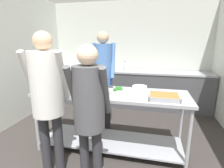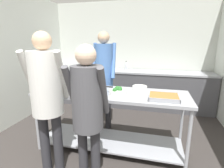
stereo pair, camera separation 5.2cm
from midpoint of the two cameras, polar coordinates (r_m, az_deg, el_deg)
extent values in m
cube|color=silver|center=(4.76, 6.36, 9.86)|extent=(4.21, 0.06, 2.65)
cube|color=silver|center=(3.90, -30.63, 7.18)|extent=(0.06, 4.00, 2.65)
cube|color=#4C4C51|center=(4.54, 5.41, -1.59)|extent=(4.05, 0.62, 0.89)
cube|color=#9EA0A8|center=(4.44, 5.55, 4.18)|extent=(4.05, 0.65, 0.04)
cube|color=black|center=(4.52, 0.58, 4.51)|extent=(0.55, 0.38, 0.02)
cube|color=#9EA0A8|center=(2.58, 0.03, -3.11)|extent=(2.24, 0.73, 0.04)
cube|color=#9EA0A8|center=(2.90, 0.03, -17.93)|extent=(2.16, 0.65, 0.02)
cylinder|color=#9EA0A8|center=(2.93, -22.83, -11.70)|extent=(0.04, 0.04, 0.88)
cylinder|color=#9EA0A8|center=(2.45, 24.27, -17.09)|extent=(0.04, 0.04, 0.88)
cylinder|color=#9EA0A8|center=(3.40, -16.53, -7.58)|extent=(0.04, 0.04, 0.88)
cylinder|color=#9EA0A8|center=(3.00, 22.29, -11.05)|extent=(0.04, 0.04, 0.88)
cube|color=#9EA0A8|center=(2.87, -13.30, -1.18)|extent=(0.49, 0.28, 0.01)
cube|color=#387A38|center=(2.87, -13.33, -0.69)|extent=(0.46, 0.25, 0.04)
cube|color=#9EA0A8|center=(2.75, -14.58, -1.43)|extent=(0.49, 0.01, 0.05)
cube|color=#9EA0A8|center=(2.98, -12.16, -0.14)|extent=(0.49, 0.01, 0.05)
cube|color=#9EA0A8|center=(2.98, -17.37, -0.47)|extent=(0.01, 0.28, 0.05)
cube|color=#9EA0A8|center=(2.77, -8.96, -1.08)|extent=(0.01, 0.28, 0.05)
cylinder|color=#9EA0A8|center=(2.61, -4.81, -1.42)|extent=(0.25, 0.25, 0.09)
cylinder|color=beige|center=(2.60, -4.83, -0.55)|extent=(0.22, 0.22, 0.01)
cylinder|color=black|center=(2.54, -0.63, -0.91)|extent=(0.14, 0.02, 0.02)
cylinder|color=silver|center=(2.44, 2.51, -2.76)|extent=(0.25, 0.25, 0.07)
sphere|color=#2D702D|center=(2.43, 3.18, -1.67)|extent=(0.08, 0.08, 0.08)
sphere|color=#2D702D|center=(2.45, 2.36, -1.54)|extent=(0.08, 0.08, 0.08)
sphere|color=#2D702D|center=(2.38, 1.46, -1.98)|extent=(0.06, 0.06, 0.06)
cylinder|color=white|center=(2.69, 9.54, -1.99)|extent=(0.23, 0.23, 0.01)
cylinder|color=white|center=(2.69, 9.55, -1.74)|extent=(0.23, 0.23, 0.01)
cylinder|color=white|center=(2.69, 9.56, -1.50)|extent=(0.23, 0.23, 0.01)
cylinder|color=white|center=(2.68, 9.57, -1.25)|extent=(0.22, 0.22, 0.01)
cylinder|color=white|center=(2.68, 9.58, -1.00)|extent=(0.22, 0.22, 0.01)
cylinder|color=white|center=(2.68, 9.59, -0.75)|extent=(0.22, 0.22, 0.01)
cube|color=#9EA0A8|center=(2.38, 17.09, -4.56)|extent=(0.38, 0.33, 0.01)
cube|color=#9E6B33|center=(2.37, 17.13, -3.98)|extent=(0.36, 0.30, 0.04)
cube|color=#9EA0A8|center=(2.22, 17.30, -5.29)|extent=(0.38, 0.01, 0.05)
cube|color=#9EA0A8|center=(2.52, 16.97, -2.99)|extent=(0.38, 0.01, 0.05)
cube|color=#9EA0A8|center=(2.37, 12.64, -3.81)|extent=(0.01, 0.33, 0.05)
cube|color=#9EA0A8|center=(2.39, 21.56, -4.29)|extent=(0.01, 0.33, 0.05)
cylinder|color=#2D2D33|center=(2.17, -8.64, -22.47)|extent=(0.10, 0.10, 0.73)
cylinder|color=#2D2D33|center=(2.14, -4.59, -23.06)|extent=(0.10, 0.10, 0.73)
cylinder|color=#4C4C51|center=(1.86, -12.43, -1.93)|extent=(0.09, 0.31, 0.55)
cylinder|color=#4C4C51|center=(1.76, -1.93, -2.53)|extent=(0.09, 0.31, 0.55)
cylinder|color=#4C4C51|center=(1.82, -7.25, -4.64)|extent=(0.33, 0.33, 0.68)
sphere|color=beige|center=(1.74, -7.70, 9.41)|extent=(0.21, 0.21, 0.21)
cylinder|color=#2D2D33|center=(2.46, -20.43, -17.60)|extent=(0.12, 0.12, 0.80)
cylinder|color=#2D2D33|center=(2.41, -16.61, -17.99)|extent=(0.12, 0.12, 0.80)
cylinder|color=silver|center=(2.20, -25.00, 2.43)|extent=(0.15, 0.34, 0.60)
cylinder|color=silver|center=(2.06, -15.31, 2.57)|extent=(0.15, 0.34, 0.60)
cylinder|color=silver|center=(2.14, -20.12, 0.22)|extent=(0.36, 0.36, 0.74)
sphere|color=tan|center=(2.09, -21.22, 13.04)|extent=(0.21, 0.21, 0.21)
cylinder|color=#2D2D33|center=(3.36, -0.80, -7.64)|extent=(0.11, 0.11, 0.83)
cylinder|color=#2D2D33|center=(3.38, -3.33, -7.53)|extent=(0.11, 0.11, 0.83)
cylinder|color=#4770B2|center=(3.13, 1.00, 7.65)|extent=(0.12, 0.35, 0.62)
cylinder|color=#4770B2|center=(3.19, -5.37, 7.69)|extent=(0.12, 0.35, 0.62)
cylinder|color=#4770B2|center=(3.17, -2.19, 6.05)|extent=(0.33, 0.33, 0.77)
sphere|color=tan|center=(3.14, -2.28, 14.96)|extent=(0.21, 0.21, 0.21)
cylinder|color=silver|center=(4.40, 4.93, 5.42)|extent=(0.06, 0.06, 0.16)
cone|color=silver|center=(4.39, 4.96, 6.85)|extent=(0.06, 0.06, 0.06)
cylinder|color=black|center=(4.38, 4.97, 7.36)|extent=(0.03, 0.03, 0.02)
camera|label=1|loc=(0.03, -89.44, 0.14)|focal=28.00mm
camera|label=2|loc=(0.03, 90.56, -0.14)|focal=28.00mm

